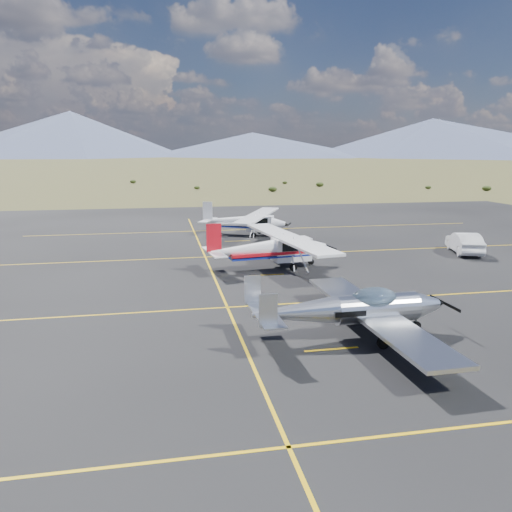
{
  "coord_description": "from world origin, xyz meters",
  "views": [
    {
      "loc": [
        -8.77,
        -19.34,
        6.94
      ],
      "look_at": [
        -4.04,
        5.35,
        1.6
      ],
      "focal_mm": 35.0,
      "sensor_mm": 36.0,
      "label": 1
    }
  ],
  "objects_px": {
    "aircraft_plain": "(245,221)",
    "sedan": "(464,243)",
    "aircraft_low_wing": "(354,309)",
    "aircraft_cessna": "(271,248)"
  },
  "relations": [
    {
      "from": "aircraft_plain",
      "to": "sedan",
      "type": "distance_m",
      "value": 16.92
    },
    {
      "from": "aircraft_plain",
      "to": "sedan",
      "type": "bearing_deg",
      "value": -12.77
    },
    {
      "from": "aircraft_low_wing",
      "to": "aircraft_plain",
      "type": "relative_size",
      "value": 1.01
    },
    {
      "from": "aircraft_low_wing",
      "to": "sedan",
      "type": "bearing_deg",
      "value": 43.58
    },
    {
      "from": "aircraft_low_wing",
      "to": "aircraft_cessna",
      "type": "distance_m",
      "value": 11.54
    },
    {
      "from": "aircraft_cessna",
      "to": "aircraft_plain",
      "type": "xyz_separation_m",
      "value": [
        0.51,
        12.04,
        -0.07
      ]
    },
    {
      "from": "aircraft_low_wing",
      "to": "sedan",
      "type": "xyz_separation_m",
      "value": [
        13.38,
        13.42,
        -0.36
      ]
    },
    {
      "from": "aircraft_low_wing",
      "to": "aircraft_cessna",
      "type": "height_order",
      "value": "aircraft_cessna"
    },
    {
      "from": "sedan",
      "to": "aircraft_cessna",
      "type": "bearing_deg",
      "value": 25.11
    },
    {
      "from": "aircraft_low_wing",
      "to": "aircraft_cessna",
      "type": "xyz_separation_m",
      "value": [
        -0.67,
        11.52,
        0.19
      ]
    }
  ]
}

